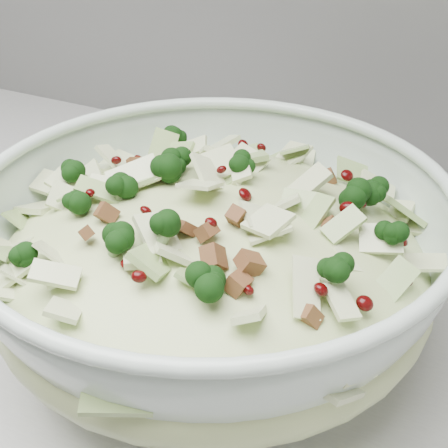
# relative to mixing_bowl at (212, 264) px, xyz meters

# --- Properties ---
(mixing_bowl) EXTENTS (0.42, 0.42, 0.14)m
(mixing_bowl) POSITION_rel_mixing_bowl_xyz_m (0.00, 0.00, 0.00)
(mixing_bowl) COLOR silver
(mixing_bowl) RESTS_ON counter
(salad) EXTENTS (0.36, 0.36, 0.14)m
(salad) POSITION_rel_mixing_bowl_xyz_m (0.00, 0.00, 0.02)
(salad) COLOR #BFCB8B
(salad) RESTS_ON mixing_bowl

